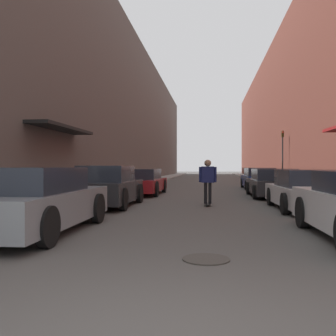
{
  "coord_description": "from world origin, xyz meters",
  "views": [
    {
      "loc": [
        0.31,
        -2.56,
        1.37
      ],
      "look_at": [
        -1.28,
        11.35,
        1.32
      ],
      "focal_mm": 40.0,
      "sensor_mm": 36.0,
      "label": 1
    }
  ],
  "objects_px": {
    "parked_car_right_3": "(259,179)",
    "parked_car_right_1": "(304,191)",
    "skateboarder": "(208,178)",
    "parked_car_right_2": "(273,183)",
    "manhole_cover": "(206,259)",
    "traffic_light": "(283,151)",
    "parked_car_left_1": "(108,187)",
    "parked_car_left_2": "(142,182)",
    "parked_car_left_0": "(37,201)"
  },
  "relations": [
    {
      "from": "parked_car_right_1",
      "to": "manhole_cover",
      "type": "height_order",
      "value": "parked_car_right_1"
    },
    {
      "from": "parked_car_left_1",
      "to": "parked_car_right_3",
      "type": "distance_m",
      "value": 12.53
    },
    {
      "from": "parked_car_right_2",
      "to": "manhole_cover",
      "type": "height_order",
      "value": "parked_car_right_2"
    },
    {
      "from": "parked_car_left_2",
      "to": "parked_car_right_2",
      "type": "distance_m",
      "value": 6.23
    },
    {
      "from": "skateboarder",
      "to": "parked_car_left_0",
      "type": "bearing_deg",
      "value": -120.95
    },
    {
      "from": "parked_car_right_1",
      "to": "parked_car_right_3",
      "type": "relative_size",
      "value": 0.9
    },
    {
      "from": "parked_car_left_0",
      "to": "traffic_light",
      "type": "xyz_separation_m",
      "value": [
        8.78,
        20.63,
        1.82
      ]
    },
    {
      "from": "skateboarder",
      "to": "parked_car_right_2",
      "type": "bearing_deg",
      "value": 55.25
    },
    {
      "from": "parked_car_right_1",
      "to": "parked_car_left_2",
      "type": "bearing_deg",
      "value": 136.9
    },
    {
      "from": "parked_car_left_2",
      "to": "parked_car_left_1",
      "type": "bearing_deg",
      "value": -91.46
    },
    {
      "from": "parked_car_right_2",
      "to": "traffic_light",
      "type": "distance_m",
      "value": 11.1
    },
    {
      "from": "parked_car_left_0",
      "to": "parked_car_right_3",
      "type": "height_order",
      "value": "parked_car_left_0"
    },
    {
      "from": "parked_car_left_0",
      "to": "manhole_cover",
      "type": "distance_m",
      "value": 4.01
    },
    {
      "from": "parked_car_right_1",
      "to": "traffic_light",
      "type": "xyz_separation_m",
      "value": [
        2.27,
        15.8,
        1.87
      ]
    },
    {
      "from": "parked_car_left_1",
      "to": "parked_car_right_3",
      "type": "xyz_separation_m",
      "value": [
        6.45,
        10.74,
        -0.05
      ]
    },
    {
      "from": "parked_car_right_3",
      "to": "parked_car_right_1",
      "type": "bearing_deg",
      "value": -89.94
    },
    {
      "from": "parked_car_left_2",
      "to": "parked_car_left_0",
      "type": "bearing_deg",
      "value": -90.99
    },
    {
      "from": "parked_car_left_2",
      "to": "parked_car_right_3",
      "type": "relative_size",
      "value": 1.01
    },
    {
      "from": "parked_car_left_0",
      "to": "parked_car_right_1",
      "type": "bearing_deg",
      "value": 36.59
    },
    {
      "from": "parked_car_left_2",
      "to": "parked_car_right_2",
      "type": "bearing_deg",
      "value": -7.25
    },
    {
      "from": "parked_car_left_1",
      "to": "parked_car_left_2",
      "type": "distance_m",
      "value": 5.52
    },
    {
      "from": "parked_car_left_2",
      "to": "skateboarder",
      "type": "height_order",
      "value": "skateboarder"
    },
    {
      "from": "parked_car_left_0",
      "to": "parked_car_left_2",
      "type": "xyz_separation_m",
      "value": [
        0.19,
        10.75,
        -0.05
      ]
    },
    {
      "from": "parked_car_right_3",
      "to": "traffic_light",
      "type": "relative_size",
      "value": 1.21
    },
    {
      "from": "parked_car_right_1",
      "to": "skateboarder",
      "type": "xyz_separation_m",
      "value": [
        -3.04,
        0.95,
        0.38
      ]
    },
    {
      "from": "manhole_cover",
      "to": "parked_car_left_0",
      "type": "bearing_deg",
      "value": 152.31
    },
    {
      "from": "parked_car_left_2",
      "to": "skateboarder",
      "type": "bearing_deg",
      "value": -56.55
    },
    {
      "from": "parked_car_left_1",
      "to": "manhole_cover",
      "type": "bearing_deg",
      "value": -63.94
    },
    {
      "from": "manhole_cover",
      "to": "parked_car_left_1",
      "type": "bearing_deg",
      "value": 116.06
    },
    {
      "from": "parked_car_left_2",
      "to": "parked_car_right_2",
      "type": "relative_size",
      "value": 1.03
    },
    {
      "from": "parked_car_left_1",
      "to": "parked_car_right_1",
      "type": "xyz_separation_m",
      "value": [
        6.46,
        -0.4,
        -0.07
      ]
    },
    {
      "from": "parked_car_right_1",
      "to": "traffic_light",
      "type": "relative_size",
      "value": 1.1
    },
    {
      "from": "parked_car_left_0",
      "to": "parked_car_right_2",
      "type": "xyz_separation_m",
      "value": [
        6.37,
        9.96,
        -0.05
      ]
    },
    {
      "from": "traffic_light",
      "to": "manhole_cover",
      "type": "bearing_deg",
      "value": -103.22
    },
    {
      "from": "manhole_cover",
      "to": "parked_car_right_3",
      "type": "bearing_deg",
      "value": 80.45
    },
    {
      "from": "parked_car_left_0",
      "to": "parked_car_right_2",
      "type": "distance_m",
      "value": 11.82
    },
    {
      "from": "parked_car_left_0",
      "to": "parked_car_right_3",
      "type": "distance_m",
      "value": 17.24
    },
    {
      "from": "parked_car_right_3",
      "to": "skateboarder",
      "type": "relative_size",
      "value": 2.9
    },
    {
      "from": "parked_car_right_1",
      "to": "parked_car_left_1",
      "type": "bearing_deg",
      "value": 176.49
    },
    {
      "from": "parked_car_right_2",
      "to": "skateboarder",
      "type": "relative_size",
      "value": 2.83
    },
    {
      "from": "parked_car_left_0",
      "to": "parked_car_right_2",
      "type": "height_order",
      "value": "parked_car_left_0"
    },
    {
      "from": "parked_car_right_2",
      "to": "skateboarder",
      "type": "xyz_separation_m",
      "value": [
        -2.9,
        -4.18,
        0.38
      ]
    },
    {
      "from": "parked_car_right_3",
      "to": "skateboarder",
      "type": "xyz_separation_m",
      "value": [
        -3.03,
        -10.19,
        0.36
      ]
    },
    {
      "from": "parked_car_right_2",
      "to": "traffic_light",
      "type": "xyz_separation_m",
      "value": [
        2.41,
        10.67,
        1.87
      ]
    },
    {
      "from": "manhole_cover",
      "to": "traffic_light",
      "type": "relative_size",
      "value": 0.18
    },
    {
      "from": "parked_car_left_0",
      "to": "parked_car_left_1",
      "type": "distance_m",
      "value": 5.23
    },
    {
      "from": "parked_car_left_2",
      "to": "parked_car_right_3",
      "type": "bearing_deg",
      "value": 39.63
    },
    {
      "from": "parked_car_right_3",
      "to": "manhole_cover",
      "type": "height_order",
      "value": "parked_car_right_3"
    },
    {
      "from": "parked_car_right_1",
      "to": "skateboarder",
      "type": "bearing_deg",
      "value": 162.65
    },
    {
      "from": "parked_car_left_1",
      "to": "traffic_light",
      "type": "distance_m",
      "value": 17.8
    }
  ]
}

